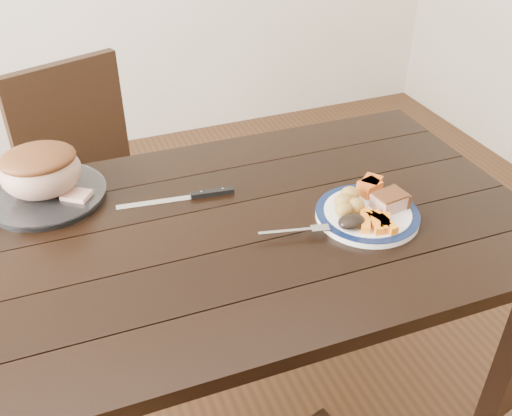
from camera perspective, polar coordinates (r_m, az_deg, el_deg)
name	(u,v)px	position (r m, az deg, el deg)	size (l,w,h in m)	color
ground	(231,410)	(1.99, -2.50, -19.49)	(4.00, 4.00, 0.00)	#472B16
dining_table	(225,255)	(1.51, -3.12, -4.71)	(1.62, 0.93, 0.75)	black
chair_far	(93,180)	(2.14, -16.00, 2.68)	(0.54, 0.55, 0.93)	black
dinner_plate	(367,215)	(1.50, 11.06, -0.68)	(0.27, 0.27, 0.02)	white
plate_rim	(368,212)	(1.50, 11.09, -0.41)	(0.27, 0.27, 0.02)	#0B183A
serving_platter	(47,196)	(1.65, -20.17, 1.11)	(0.31, 0.31, 0.02)	white
pork_slice	(389,201)	(1.51, 13.20, 0.65)	(0.08, 0.06, 0.04)	tan
roasted_potatoes	(349,202)	(1.49, 9.26, 0.60)	(0.09, 0.09, 0.04)	gold
carrot_batons	(378,222)	(1.45, 12.08, -1.36)	(0.10, 0.11, 0.02)	orange
pumpkin_wedges	(370,186)	(1.56, 11.38, 2.16)	(0.08, 0.08, 0.04)	orange
dark_mushroom	(352,222)	(1.42, 9.54, -1.35)	(0.07, 0.05, 0.03)	black
fork	(299,231)	(1.41, 4.37, -2.26)	(0.18, 0.06, 0.00)	silver
roast_joint	(41,172)	(1.61, -20.70, 3.38)	(0.21, 0.18, 0.14)	tan
cut_slice	(77,196)	(1.59, -17.49, 1.17)	(0.07, 0.06, 0.02)	tan
carving_knife	(198,195)	(1.57, -5.83, 1.29)	(0.32, 0.06, 0.01)	silver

